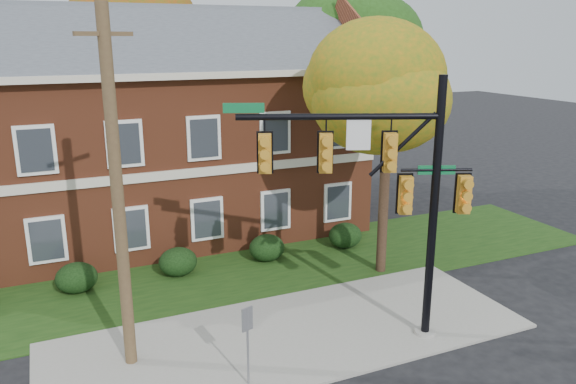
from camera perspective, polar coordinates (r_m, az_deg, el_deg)
name	(u,v)px	position (r m, az deg, el deg)	size (l,w,h in m)	color
ground	(306,354)	(16.17, 1.86, -16.09)	(120.00, 120.00, 0.00)	black
sidewalk	(291,335)	(16.93, 0.35, -14.36)	(14.00, 5.00, 0.08)	gray
grass_strip	(236,273)	(21.11, -5.27, -8.17)	(30.00, 6.00, 0.04)	#193811
apartment_building	(144,121)	(24.92, -14.41, 6.97)	(18.80, 8.80, 9.74)	brown
hedge_left	(77,278)	(20.68, -20.69, -8.16)	(1.40, 1.26, 1.05)	black
hedge_center	(178,262)	(21.06, -11.12, -6.97)	(1.40, 1.26, 1.05)	black
hedge_right	(267,248)	(22.00, -2.17, -5.69)	(1.40, 1.26, 1.05)	black
hedge_far_right	(345,235)	(23.43, 5.83, -4.42)	(1.40, 1.26, 1.05)	black
tree_near_right	(397,91)	(19.85, 10.97, 10.01)	(4.50, 4.25, 8.58)	black
tree_right_rear	(364,44)	(29.51, 7.75, 14.67)	(6.30, 5.95, 10.62)	black
tree_far_rear	(139,30)	(32.64, -14.93, 15.63)	(6.84, 6.46, 11.52)	black
traffic_signal	(386,182)	(15.39, 9.95, 0.99)	(6.33, 2.66, 7.53)	gray
utility_pole	(118,196)	(14.42, -16.92, -0.36)	(1.38, 0.62, 9.25)	#513B25
sign_post	(248,334)	(14.13, -4.13, -14.16)	(0.31, 0.14, 2.18)	slate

